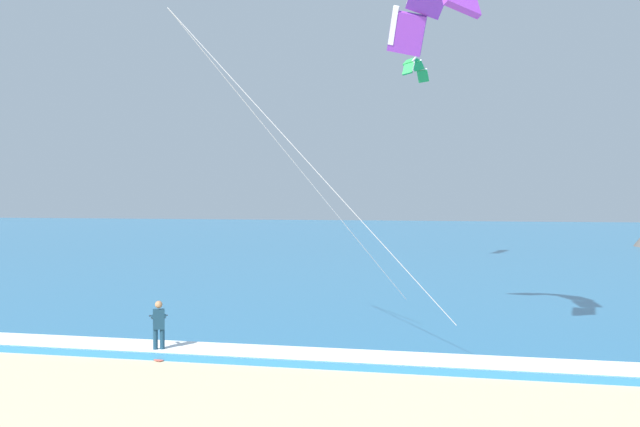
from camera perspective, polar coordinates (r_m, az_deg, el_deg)
The scene contains 5 objects.
sea at distance 80.74m, azimuth 8.38°, elevation -2.02°, with size 200.00×120.00×0.20m, color teal.
surf_foam at distance 22.82m, azimuth -4.27°, elevation -10.30°, with size 200.00×1.62×0.04m, color white.
surfboard at distance 23.48m, azimuth -12.04°, elevation -10.48°, with size 1.03×1.45×0.09m.
kitesurfer at distance 23.33m, azimuth -12.05°, elevation -8.27°, with size 0.67×0.66×1.69m.
kite_distant at distance 52.36m, azimuth 7.16°, elevation 10.94°, with size 1.50×3.97×1.45m.
Camera 1 is at (6.70, -8.23, 4.82)m, focal length 42.48 mm.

